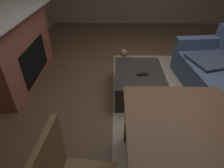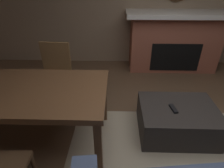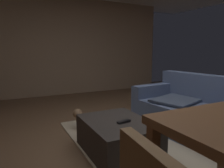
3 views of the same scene
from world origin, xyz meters
TOP-DOWN VIEW (x-y plane):
  - floor at (0.00, 0.00)m, footprint 8.89×8.89m
  - wall_left at (-3.70, 0.00)m, footprint 0.12×5.75m
  - area_rug at (-0.06, 0.27)m, footprint 2.60×2.00m
  - couch at (0.01, 0.95)m, footprint 1.99×1.11m
  - ottoman_coffee_table at (-0.06, -0.35)m, footprint 0.92×0.70m
  - tv_remote at (0.02, -0.32)m, footprint 0.07×0.17m
  - small_dog at (-0.84, -0.41)m, footprint 0.50×0.47m

SIDE VIEW (x-z plane):
  - floor at x=0.00m, z-range 0.00..0.00m
  - area_rug at x=-0.06m, z-range 0.00..0.01m
  - small_dog at x=-0.84m, z-range 0.02..0.29m
  - ottoman_coffee_table at x=-0.06m, z-range 0.00..0.39m
  - couch at x=0.01m, z-range -0.11..0.72m
  - tv_remote at x=0.02m, z-range 0.39..0.41m
  - wall_left at x=-3.70m, z-range 0.00..2.59m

